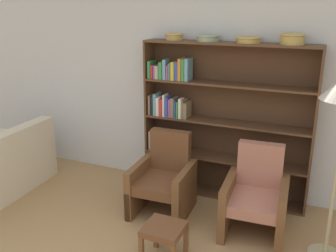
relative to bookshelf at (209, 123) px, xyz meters
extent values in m
cube|color=silver|center=(0.06, 0.17, 0.45)|extent=(12.00, 0.06, 2.75)
cube|color=brown|center=(-0.80, -0.02, 0.03)|extent=(0.02, 0.30, 1.92)
cube|color=brown|center=(1.22, -0.02, 0.03)|extent=(0.02, 0.30, 1.92)
cube|color=brown|center=(0.21, -0.02, 0.98)|extent=(1.99, 0.30, 0.02)
cube|color=brown|center=(0.21, -0.02, -0.92)|extent=(1.99, 0.30, 0.03)
cube|color=#492F1E|center=(0.21, 0.13, 0.03)|extent=(1.99, 0.01, 1.92)
cube|color=red|center=(-0.75, -0.06, -0.79)|extent=(0.02, 0.17, 0.23)
cube|color=#4C756B|center=(-0.72, -0.07, -0.81)|extent=(0.02, 0.15, 0.20)
cube|color=gold|center=(-0.70, -0.05, -0.78)|extent=(0.02, 0.20, 0.25)
cube|color=#4C756B|center=(-0.67, -0.07, -0.77)|extent=(0.02, 0.16, 0.27)
cube|color=#334CB2|center=(-0.65, -0.06, -0.80)|extent=(0.02, 0.17, 0.22)
cube|color=black|center=(-0.61, -0.07, -0.81)|extent=(0.03, 0.15, 0.20)
cube|color=#7F6B4C|center=(-0.58, -0.07, -0.77)|extent=(0.04, 0.16, 0.27)
cube|color=#B2A899|center=(-0.54, -0.07, -0.79)|extent=(0.04, 0.15, 0.23)
cube|color=#669EB2|center=(-0.50, -0.06, -0.77)|extent=(0.03, 0.18, 0.27)
cube|color=#388C47|center=(-0.45, -0.06, -0.78)|extent=(0.04, 0.18, 0.24)
cube|color=white|center=(-0.41, -0.08, -0.81)|extent=(0.04, 0.14, 0.18)
cube|color=#334CB2|center=(-0.36, -0.05, -0.79)|extent=(0.04, 0.19, 0.23)
cube|color=#669EB2|center=(-0.32, -0.06, -0.82)|extent=(0.03, 0.17, 0.17)
cube|color=#4C756B|center=(-0.28, -0.05, -0.80)|extent=(0.03, 0.20, 0.21)
cube|color=#334CB2|center=(-0.25, -0.07, -0.82)|extent=(0.02, 0.16, 0.18)
cube|color=white|center=(-0.22, -0.07, -0.77)|extent=(0.03, 0.15, 0.26)
cube|color=brown|center=(0.21, -0.02, -0.42)|extent=(1.99, 0.30, 0.02)
cube|color=#B2A899|center=(-0.75, -0.05, -0.29)|extent=(0.03, 0.19, 0.24)
cube|color=#994C99|center=(-0.72, -0.05, -0.33)|extent=(0.03, 0.20, 0.17)
cube|color=#4C756B|center=(-0.69, -0.08, -0.31)|extent=(0.03, 0.13, 0.20)
cube|color=#7F6B4C|center=(-0.65, -0.08, -0.27)|extent=(0.04, 0.13, 0.28)
cube|color=#994C99|center=(-0.61, -0.05, -0.29)|extent=(0.03, 0.19, 0.24)
cube|color=black|center=(-0.58, -0.08, -0.28)|extent=(0.03, 0.14, 0.26)
cube|color=orange|center=(-0.55, -0.08, -0.28)|extent=(0.02, 0.14, 0.27)
cube|color=#7F6B4C|center=(-0.52, -0.07, -0.29)|extent=(0.02, 0.15, 0.24)
cube|color=#669EB2|center=(-0.49, -0.07, -0.28)|extent=(0.03, 0.16, 0.26)
cube|color=white|center=(-0.45, -0.07, -0.32)|extent=(0.04, 0.15, 0.18)
cube|color=red|center=(-0.41, -0.06, -0.28)|extent=(0.03, 0.18, 0.26)
cube|color=brown|center=(0.21, -0.02, 0.04)|extent=(1.99, 0.30, 0.02)
cube|color=#7F6B4C|center=(-0.75, -0.06, 0.18)|extent=(0.03, 0.17, 0.25)
cube|color=black|center=(-0.72, -0.05, 0.18)|extent=(0.03, 0.20, 0.25)
cube|color=#669EB2|center=(-0.68, -0.05, 0.19)|extent=(0.04, 0.19, 0.27)
cube|color=white|center=(-0.64, -0.09, 0.17)|extent=(0.04, 0.12, 0.24)
cube|color=red|center=(-0.59, -0.07, 0.17)|extent=(0.04, 0.15, 0.22)
cube|color=white|center=(-0.55, -0.08, 0.19)|extent=(0.03, 0.14, 0.28)
cube|color=#334CB2|center=(-0.51, -0.07, 0.18)|extent=(0.03, 0.15, 0.25)
cube|color=#994C99|center=(-0.48, -0.08, 0.17)|extent=(0.03, 0.13, 0.23)
cube|color=#7F6B4C|center=(-0.44, -0.06, 0.18)|extent=(0.04, 0.17, 0.24)
cube|color=#334CB2|center=(-0.40, -0.08, 0.16)|extent=(0.02, 0.14, 0.21)
cube|color=#388C47|center=(-0.37, -0.08, 0.16)|extent=(0.02, 0.14, 0.21)
cube|color=white|center=(-0.34, -0.08, 0.18)|extent=(0.04, 0.12, 0.25)
cube|color=#7F6B4C|center=(-0.30, -0.07, 0.17)|extent=(0.02, 0.16, 0.23)
cube|color=#7F6B4C|center=(-0.27, -0.05, 0.16)|extent=(0.04, 0.20, 0.20)
cube|color=brown|center=(0.21, -0.02, 0.51)|extent=(1.99, 0.30, 0.02)
cube|color=#388C47|center=(-0.75, -0.06, 0.63)|extent=(0.03, 0.18, 0.21)
cube|color=red|center=(-0.71, -0.08, 0.61)|extent=(0.02, 0.13, 0.17)
cube|color=#994C99|center=(-0.68, -0.09, 0.61)|extent=(0.02, 0.12, 0.17)
cube|color=#B2A899|center=(-0.65, -0.09, 0.60)|extent=(0.04, 0.12, 0.16)
cube|color=#388C47|center=(-0.59, -0.06, 0.63)|extent=(0.04, 0.18, 0.21)
cube|color=#669EB2|center=(-0.54, -0.07, 0.64)|extent=(0.04, 0.15, 0.24)
cube|color=#994C99|center=(-0.51, -0.05, 0.61)|extent=(0.02, 0.19, 0.17)
cube|color=#4C756B|center=(-0.48, -0.05, 0.62)|extent=(0.03, 0.19, 0.20)
cube|color=gold|center=(-0.43, -0.09, 0.63)|extent=(0.04, 0.12, 0.22)
cube|color=#334CB2|center=(-0.39, -0.09, 0.63)|extent=(0.04, 0.12, 0.22)
cube|color=orange|center=(-0.35, -0.06, 0.65)|extent=(0.04, 0.18, 0.27)
cube|color=#388C47|center=(-0.30, -0.07, 0.65)|extent=(0.04, 0.15, 0.26)
cube|color=#669EB2|center=(-0.26, -0.05, 0.66)|extent=(0.04, 0.19, 0.27)
cylinder|color=tan|center=(-0.46, -0.02, 1.03)|extent=(0.20, 0.20, 0.07)
torus|color=tan|center=(-0.46, -0.02, 1.06)|extent=(0.22, 0.22, 0.02)
cylinder|color=gray|center=(-0.04, -0.02, 1.02)|extent=(0.25, 0.25, 0.07)
torus|color=gray|center=(-0.04, -0.02, 1.05)|extent=(0.28, 0.28, 0.02)
cylinder|color=tan|center=(0.42, -0.02, 1.02)|extent=(0.26, 0.26, 0.06)
torus|color=tan|center=(0.42, -0.02, 1.05)|extent=(0.28, 0.28, 0.02)
cylinder|color=tan|center=(0.89, -0.02, 1.04)|extent=(0.25, 0.25, 0.11)
torus|color=tan|center=(0.89, -0.02, 1.09)|extent=(0.27, 0.27, 0.02)
cube|color=beige|center=(-2.19, -1.09, -0.29)|extent=(0.25, 1.49, 0.44)
cube|color=beige|center=(-2.61, -0.42, -0.64)|extent=(0.96, 0.17, 0.58)
cube|color=#A83838|center=(-2.33, -0.89, -0.33)|extent=(0.19, 0.37, 0.37)
cube|color=brown|center=(-0.02, -1.00, -0.76)|extent=(0.07, 0.07, 0.34)
cube|color=brown|center=(-0.59, -1.02, -0.76)|extent=(0.07, 0.07, 0.34)
cube|color=brown|center=(-0.05, -0.39, -0.76)|extent=(0.07, 0.07, 0.34)
cube|color=brown|center=(-0.62, -0.41, -0.76)|extent=(0.07, 0.07, 0.34)
cube|color=brown|center=(-0.32, -0.71, -0.56)|extent=(0.51, 0.66, 0.12)
cube|color=brown|center=(-0.33, -0.43, -0.27)|extent=(0.49, 0.14, 0.52)
cube|color=brown|center=(-0.04, -0.69, -0.64)|extent=(0.11, 0.68, 0.58)
cube|color=brown|center=(-0.60, -0.72, -0.64)|extent=(0.11, 0.68, 0.58)
cube|color=brown|center=(1.05, -0.99, -0.76)|extent=(0.07, 0.07, 0.34)
cube|color=brown|center=(0.48, -1.03, -0.76)|extent=(0.07, 0.07, 0.34)
cube|color=brown|center=(1.01, -0.38, -0.76)|extent=(0.07, 0.07, 0.34)
cube|color=brown|center=(0.44, -0.42, -0.76)|extent=(0.07, 0.07, 0.34)
cube|color=#B2705B|center=(0.74, -0.71, -0.56)|extent=(0.52, 0.67, 0.12)
cube|color=#B2705B|center=(0.72, -0.43, -0.27)|extent=(0.49, 0.15, 0.52)
cube|color=brown|center=(1.02, -0.69, -0.64)|extent=(0.12, 0.68, 0.58)
cube|color=brown|center=(0.46, -0.72, -0.64)|extent=(0.12, 0.68, 0.58)
cylinder|color=tan|center=(1.46, -0.81, -0.14)|extent=(0.04, 0.04, 1.53)
cube|color=brown|center=(-0.10, -1.34, -0.77)|extent=(0.04, 0.04, 0.31)
cube|color=brown|center=(0.22, -1.34, -0.77)|extent=(0.04, 0.04, 0.31)
cube|color=brown|center=(-0.10, -1.66, -0.77)|extent=(0.04, 0.04, 0.31)
cube|color=brown|center=(0.06, -1.50, -0.59)|extent=(0.36, 0.36, 0.06)
camera|label=1|loc=(1.28, -4.24, 1.38)|focal=40.00mm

